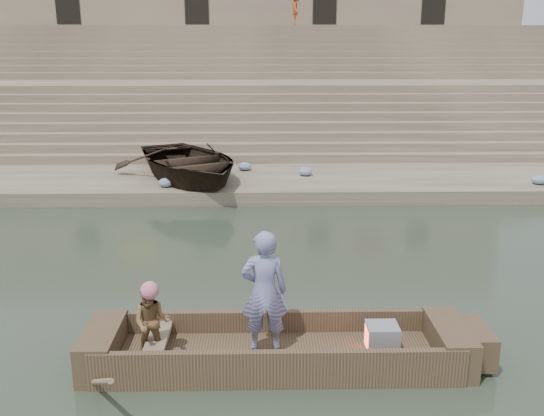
{
  "coord_description": "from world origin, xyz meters",
  "views": [
    {
      "loc": [
        1.42,
        -10.39,
        4.68
      ],
      "look_at": [
        1.65,
        0.96,
        1.4
      ],
      "focal_mm": 39.45,
      "sensor_mm": 36.0,
      "label": 1
    }
  ],
  "objects_px": {
    "television": "(381,337)",
    "pedestrian": "(296,9)",
    "standing_man": "(264,292)",
    "beached_rowboat": "(188,162)",
    "main_rowboat": "(277,357)",
    "rowing_man": "(152,322)"
  },
  "relations": [
    {
      "from": "television",
      "to": "pedestrian",
      "type": "height_order",
      "value": "pedestrian"
    },
    {
      "from": "standing_man",
      "to": "beached_rowboat",
      "type": "xyz_separation_m",
      "value": [
        -2.27,
        10.21,
        -0.2
      ]
    },
    {
      "from": "main_rowboat",
      "to": "rowing_man",
      "type": "xyz_separation_m",
      "value": [
        -1.79,
        -0.13,
        0.66
      ]
    },
    {
      "from": "rowing_man",
      "to": "main_rowboat",
      "type": "bearing_deg",
      "value": 4.23
    },
    {
      "from": "standing_man",
      "to": "pedestrian",
      "type": "distance_m",
      "value": 25.25
    },
    {
      "from": "rowing_man",
      "to": "television",
      "type": "distance_m",
      "value": 3.34
    },
    {
      "from": "rowing_man",
      "to": "beached_rowboat",
      "type": "xyz_separation_m",
      "value": [
        -0.67,
        10.38,
        0.18
      ]
    },
    {
      "from": "standing_man",
      "to": "television",
      "type": "xyz_separation_m",
      "value": [
        1.72,
        -0.04,
        -0.72
      ]
    },
    {
      "from": "pedestrian",
      "to": "standing_man",
      "type": "bearing_deg",
      "value": 176.25
    },
    {
      "from": "main_rowboat",
      "to": "rowing_man",
      "type": "bearing_deg",
      "value": -175.83
    },
    {
      "from": "standing_man",
      "to": "rowing_man",
      "type": "bearing_deg",
      "value": 2.76
    },
    {
      "from": "beached_rowboat",
      "to": "rowing_man",
      "type": "bearing_deg",
      "value": -113.09
    },
    {
      "from": "standing_man",
      "to": "rowing_man",
      "type": "relative_size",
      "value": 1.68
    },
    {
      "from": "main_rowboat",
      "to": "standing_man",
      "type": "bearing_deg",
      "value": 167.24
    },
    {
      "from": "television",
      "to": "pedestrian",
      "type": "distance_m",
      "value": 25.37
    },
    {
      "from": "pedestrian",
      "to": "television",
      "type": "bearing_deg",
      "value": -179.78
    },
    {
      "from": "main_rowboat",
      "to": "beached_rowboat",
      "type": "bearing_deg",
      "value": 103.46
    },
    {
      "from": "television",
      "to": "standing_man",
      "type": "bearing_deg",
      "value": 178.62
    },
    {
      "from": "standing_man",
      "to": "beached_rowboat",
      "type": "bearing_deg",
      "value": -80.8
    },
    {
      "from": "television",
      "to": "rowing_man",
      "type": "bearing_deg",
      "value": -177.75
    },
    {
      "from": "main_rowboat",
      "to": "beached_rowboat",
      "type": "height_order",
      "value": "beached_rowboat"
    },
    {
      "from": "main_rowboat",
      "to": "beached_rowboat",
      "type": "distance_m",
      "value": 10.57
    }
  ]
}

